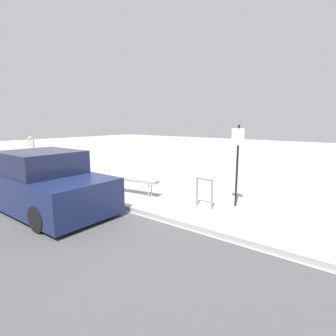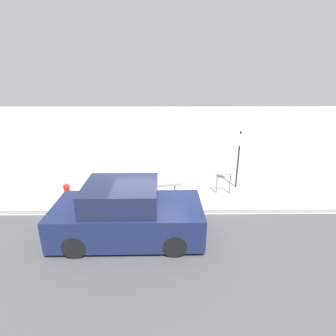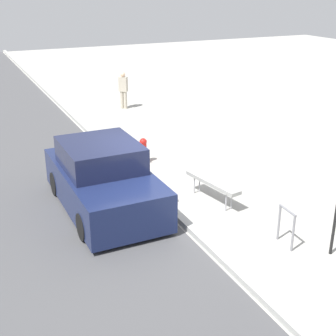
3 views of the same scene
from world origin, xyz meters
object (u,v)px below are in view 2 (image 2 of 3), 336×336
(bike_rack, at_px, (224,181))
(parked_car_near, at_px, (127,214))
(bench, at_px, (159,185))
(sign_post, at_px, (239,154))
(fire_hydrant, at_px, (67,193))

(bike_rack, height_order, parked_car_near, parked_car_near)
(bench, height_order, parked_car_near, parked_car_near)
(bench, bearing_deg, sign_post, 6.41)
(sign_post, xyz_separation_m, fire_hydrant, (-6.35, -1.44, -0.98))
(bike_rack, height_order, fire_hydrant, bike_rack)
(bench, distance_m, parked_car_near, 2.67)
(bike_rack, xyz_separation_m, sign_post, (0.67, 0.62, 0.88))
(sign_post, bearing_deg, bike_rack, -137.17)
(bike_rack, relative_size, fire_hydrant, 1.08)
(bench, xyz_separation_m, parked_car_near, (-0.82, -2.53, 0.22))
(bike_rack, distance_m, fire_hydrant, 5.74)
(bench, bearing_deg, bike_rack, -2.97)
(bike_rack, bearing_deg, bench, -173.14)
(sign_post, bearing_deg, parked_car_near, -138.93)
(bench, relative_size, parked_car_near, 0.44)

